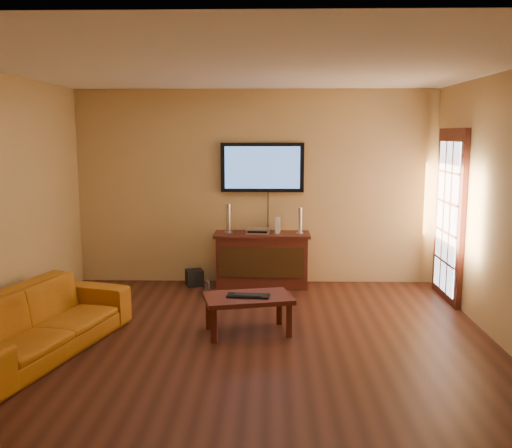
{
  "coord_description": "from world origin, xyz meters",
  "views": [
    {
      "loc": [
        0.2,
        -5.45,
        2.09
      ],
      "look_at": [
        0.05,
        0.8,
        1.1
      ],
      "focal_mm": 40.0,
      "sensor_mm": 36.0,
      "label": 1
    }
  ],
  "objects_px": {
    "television": "(262,167)",
    "bottle": "(207,287)",
    "media_console": "(262,260)",
    "subwoofer": "(194,278)",
    "coffee_table": "(248,301)",
    "game_console": "(278,225)",
    "speaker_left": "(228,220)",
    "speaker_right": "(300,222)",
    "keyboard": "(248,296)",
    "sofa": "(38,311)",
    "av_receiver": "(258,231)"
  },
  "relations": [
    {
      "from": "television",
      "to": "bottle",
      "type": "height_order",
      "value": "television"
    },
    {
      "from": "media_console",
      "to": "subwoofer",
      "type": "xyz_separation_m",
      "value": [
        -0.94,
        0.0,
        -0.26
      ]
    },
    {
      "from": "coffee_table",
      "to": "game_console",
      "type": "xyz_separation_m",
      "value": [
        0.34,
        1.92,
        0.51
      ]
    },
    {
      "from": "television",
      "to": "speaker_left",
      "type": "relative_size",
      "value": 2.9
    },
    {
      "from": "speaker_right",
      "to": "television",
      "type": "bearing_deg",
      "value": 158.52
    },
    {
      "from": "subwoofer",
      "to": "bottle",
      "type": "distance_m",
      "value": 0.46
    },
    {
      "from": "subwoofer",
      "to": "keyboard",
      "type": "height_order",
      "value": "keyboard"
    },
    {
      "from": "subwoofer",
      "to": "television",
      "type": "bearing_deg",
      "value": -7.37
    },
    {
      "from": "game_console",
      "to": "sofa",
      "type": "bearing_deg",
      "value": -123.42
    },
    {
      "from": "subwoofer",
      "to": "bottle",
      "type": "height_order",
      "value": "subwoofer"
    },
    {
      "from": "sofa",
      "to": "bottle",
      "type": "bearing_deg",
      "value": -18.63
    },
    {
      "from": "sofa",
      "to": "bottle",
      "type": "xyz_separation_m",
      "value": [
        1.39,
        2.09,
        -0.32
      ]
    },
    {
      "from": "sofa",
      "to": "speaker_left",
      "type": "height_order",
      "value": "speaker_left"
    },
    {
      "from": "game_console",
      "to": "coffee_table",
      "type": "bearing_deg",
      "value": -90.63
    },
    {
      "from": "television",
      "to": "subwoofer",
      "type": "height_order",
      "value": "television"
    },
    {
      "from": "subwoofer",
      "to": "sofa",
      "type": "bearing_deg",
      "value": -134.96
    },
    {
      "from": "media_console",
      "to": "av_receiver",
      "type": "xyz_separation_m",
      "value": [
        -0.05,
        -0.01,
        0.4
      ]
    },
    {
      "from": "speaker_left",
      "to": "speaker_right",
      "type": "relative_size",
      "value": 1.13
    },
    {
      "from": "subwoofer",
      "to": "keyboard",
      "type": "xyz_separation_m",
      "value": [
        0.82,
        -1.93,
        0.31
      ]
    },
    {
      "from": "speaker_right",
      "to": "subwoofer",
      "type": "distance_m",
      "value": 1.66
    },
    {
      "from": "keyboard",
      "to": "sofa",
      "type": "bearing_deg",
      "value": -164.11
    },
    {
      "from": "speaker_left",
      "to": "subwoofer",
      "type": "bearing_deg",
      "value": -177.12
    },
    {
      "from": "keyboard",
      "to": "speaker_right",
      "type": "bearing_deg",
      "value": 71.83
    },
    {
      "from": "speaker_right",
      "to": "keyboard",
      "type": "distance_m",
      "value": 2.09
    },
    {
      "from": "media_console",
      "to": "av_receiver",
      "type": "relative_size",
      "value": 4.21
    },
    {
      "from": "sofa",
      "to": "speaker_left",
      "type": "distance_m",
      "value": 3.05
    },
    {
      "from": "media_console",
      "to": "speaker_right",
      "type": "xyz_separation_m",
      "value": [
        0.52,
        0.0,
        0.53
      ]
    },
    {
      "from": "media_console",
      "to": "speaker_right",
      "type": "bearing_deg",
      "value": 0.54
    },
    {
      "from": "sofa",
      "to": "game_console",
      "type": "height_order",
      "value": "game_console"
    },
    {
      "from": "television",
      "to": "bottle",
      "type": "distance_m",
      "value": 1.81
    },
    {
      "from": "coffee_table",
      "to": "av_receiver",
      "type": "bearing_deg",
      "value": 87.98
    },
    {
      "from": "coffee_table",
      "to": "speaker_right",
      "type": "xyz_separation_m",
      "value": [
        0.64,
        1.9,
        0.56
      ]
    },
    {
      "from": "media_console",
      "to": "speaker_left",
      "type": "xyz_separation_m",
      "value": [
        -0.46,
        0.02,
        0.55
      ]
    },
    {
      "from": "television",
      "to": "coffee_table",
      "type": "bearing_deg",
      "value": -93.22
    },
    {
      "from": "av_receiver",
      "to": "bottle",
      "type": "xyz_separation_m",
      "value": [
        -0.67,
        -0.4,
        -0.69
      ]
    },
    {
      "from": "speaker_left",
      "to": "keyboard",
      "type": "height_order",
      "value": "speaker_left"
    },
    {
      "from": "keyboard",
      "to": "bottle",
      "type": "bearing_deg",
      "value": 111.63
    },
    {
      "from": "coffee_table",
      "to": "speaker_right",
      "type": "distance_m",
      "value": 2.08
    },
    {
      "from": "game_console",
      "to": "bottle",
      "type": "relative_size",
      "value": 1.15
    },
    {
      "from": "keyboard",
      "to": "av_receiver",
      "type": "bearing_deg",
      "value": 88.11
    },
    {
      "from": "television",
      "to": "sofa",
      "type": "height_order",
      "value": "television"
    },
    {
      "from": "television",
      "to": "speaker_right",
      "type": "height_order",
      "value": "television"
    },
    {
      "from": "media_console",
      "to": "keyboard",
      "type": "distance_m",
      "value": 1.93
    },
    {
      "from": "television",
      "to": "coffee_table",
      "type": "relative_size",
      "value": 1.15
    },
    {
      "from": "television",
      "to": "bottle",
      "type": "bearing_deg",
      "value": -139.55
    },
    {
      "from": "media_console",
      "to": "television",
      "type": "distance_m",
      "value": 1.27
    },
    {
      "from": "sofa",
      "to": "speaker_right",
      "type": "bearing_deg",
      "value": -31.47
    },
    {
      "from": "subwoofer",
      "to": "bottle",
      "type": "xyz_separation_m",
      "value": [
        0.22,
        -0.4,
        -0.02
      ]
    },
    {
      "from": "media_console",
      "to": "subwoofer",
      "type": "bearing_deg",
      "value": 179.99
    },
    {
      "from": "sofa",
      "to": "subwoofer",
      "type": "xyz_separation_m",
      "value": [
        1.17,
        2.49,
        -0.3
      ]
    }
  ]
}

